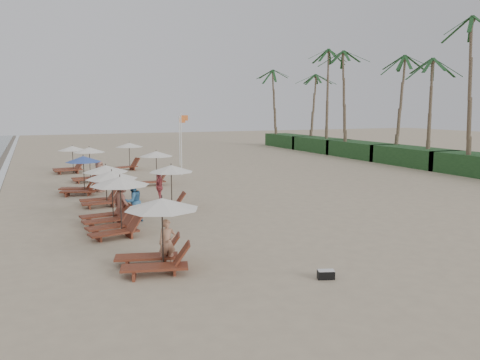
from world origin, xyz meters
name	(u,v)px	position (x,y,z in m)	size (l,w,h in m)	color
ground	(258,224)	(0.00, 0.00, 0.00)	(160.00, 160.00, 0.00)	tan
shrub_hedge	(413,156)	(22.00, 14.50, 0.80)	(3.20, 53.00, 1.60)	#193D1C
palm_row	(410,52)	(21.91, 15.40, 9.91)	(7.00, 52.00, 12.30)	brown
lounger_station_0	(155,235)	(-5.58, -4.31, 1.13)	(2.73, 2.38, 2.27)	brown
lounger_station_1	(115,205)	(-6.06, 0.43, 1.22)	(2.63, 2.35, 2.36)	brown
lounger_station_2	(107,198)	(-6.05, 2.72, 1.15)	(2.62, 2.27, 2.32)	brown
lounger_station_3	(102,184)	(-5.72, 6.85, 1.13)	(2.56, 2.35, 2.11)	brown
lounger_station_4	(79,177)	(-6.50, 10.88, 1.04)	(2.58, 2.50, 2.25)	brown
lounger_station_5	(87,164)	(-5.55, 15.80, 1.26)	(2.38, 2.14, 2.38)	brown
lounger_station_6	(69,160)	(-6.35, 21.29, 0.99)	(2.72, 2.30, 2.10)	brown
inland_station_0	(168,183)	(-2.83, 4.44, 1.38)	(2.69, 2.24, 2.22)	brown
inland_station_1	(154,164)	(-1.63, 12.58, 1.42)	(2.61, 2.24, 2.22)	brown
inland_station_2	(127,155)	(-1.90, 21.13, 1.27)	(2.90, 2.30, 2.22)	brown
beachgoer_near	(167,243)	(-5.15, -4.13, 0.77)	(0.56, 0.37, 1.53)	tan
beachgoer_mid_a	(133,201)	(-4.97, 2.47, 0.94)	(0.91, 0.71, 1.88)	#316695
beachgoer_mid_b	(122,202)	(-5.41, 2.65, 0.92)	(1.19, 0.68, 1.83)	#91584A
beachgoer_far_a	(159,187)	(-2.82, 6.39, 0.86)	(1.01, 0.42, 1.73)	#C24D55
beachgoer_far_b	(100,176)	(-5.30, 11.30, 0.94)	(0.92, 0.60, 1.87)	#A56C59
duffel_bag	(326,274)	(-1.12, -7.17, 0.14)	(0.56, 0.40, 0.28)	black
flag_pole_near	(182,141)	(1.37, 16.34, 2.60)	(0.59, 0.08, 4.71)	silver
flag_pole_far	(180,138)	(3.03, 22.53, 2.42)	(0.60, 0.08, 4.36)	silver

